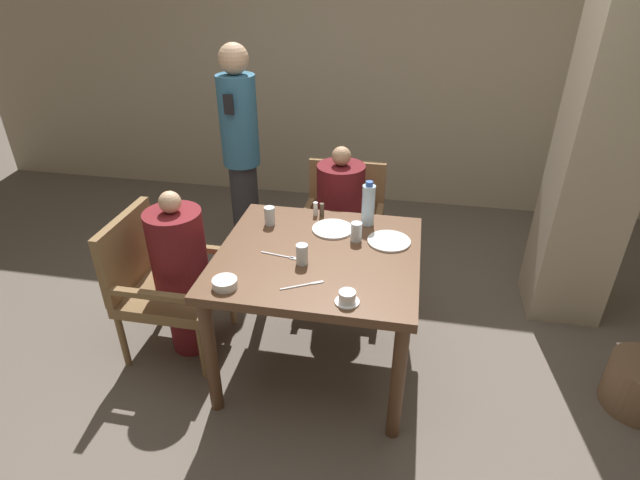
{
  "coord_description": "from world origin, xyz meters",
  "views": [
    {
      "loc": [
        0.44,
        -2.24,
        2.17
      ],
      "look_at": [
        0.0,
        0.05,
        0.83
      ],
      "focal_mm": 28.0,
      "sensor_mm": 36.0,
      "label": 1
    }
  ],
  "objects_px": {
    "water_bottle": "(368,205)",
    "glass_tall_mid": "(356,232)",
    "teacup_with_saucer": "(347,298)",
    "chair_far_side": "(343,222)",
    "diner_in_far_chair": "(340,221)",
    "bowl_small": "(225,283)",
    "glass_tall_far": "(302,254)",
    "chair_left_side": "(161,279)",
    "plate_main_left": "(389,241)",
    "glass_tall_near": "(270,216)",
    "plate_main_right": "(333,229)",
    "standing_host": "(241,150)",
    "diner_in_left_chair": "(182,273)"
  },
  "relations": [
    {
      "from": "diner_in_left_chair",
      "to": "teacup_with_saucer",
      "type": "distance_m",
      "value": 1.14
    },
    {
      "from": "chair_left_side",
      "to": "diner_in_far_chair",
      "type": "relative_size",
      "value": 0.8
    },
    {
      "from": "water_bottle",
      "to": "glass_tall_mid",
      "type": "height_order",
      "value": "water_bottle"
    },
    {
      "from": "teacup_with_saucer",
      "to": "glass_tall_mid",
      "type": "distance_m",
      "value": 0.58
    },
    {
      "from": "bowl_small",
      "to": "plate_main_right",
      "type": "bearing_deg",
      "value": 57.99
    },
    {
      "from": "plate_main_left",
      "to": "glass_tall_near",
      "type": "relative_size",
      "value": 2.18
    },
    {
      "from": "glass_tall_far",
      "to": "chair_left_side",
      "type": "bearing_deg",
      "value": 172.45
    },
    {
      "from": "standing_host",
      "to": "diner_in_left_chair",
      "type": "bearing_deg",
      "value": -89.71
    },
    {
      "from": "plate_main_left",
      "to": "plate_main_right",
      "type": "distance_m",
      "value": 0.34
    },
    {
      "from": "bowl_small",
      "to": "chair_far_side",
      "type": "bearing_deg",
      "value": 74.07
    },
    {
      "from": "chair_far_side",
      "to": "standing_host",
      "type": "relative_size",
      "value": 0.53
    },
    {
      "from": "chair_far_side",
      "to": "water_bottle",
      "type": "relative_size",
      "value": 3.25
    },
    {
      "from": "chair_left_side",
      "to": "water_bottle",
      "type": "height_order",
      "value": "water_bottle"
    },
    {
      "from": "plate_main_left",
      "to": "glass_tall_near",
      "type": "xyz_separation_m",
      "value": [
        -0.71,
        0.08,
        0.05
      ]
    },
    {
      "from": "bowl_small",
      "to": "glass_tall_far",
      "type": "xyz_separation_m",
      "value": [
        0.32,
        0.28,
        0.03
      ]
    },
    {
      "from": "diner_in_far_chair",
      "to": "plate_main_left",
      "type": "bearing_deg",
      "value": -58.84
    },
    {
      "from": "diner_in_far_chair",
      "to": "teacup_with_saucer",
      "type": "relative_size",
      "value": 9.51
    },
    {
      "from": "diner_in_far_chair",
      "to": "glass_tall_near",
      "type": "relative_size",
      "value": 9.97
    },
    {
      "from": "chair_far_side",
      "to": "diner_in_far_chair",
      "type": "relative_size",
      "value": 0.8
    },
    {
      "from": "water_bottle",
      "to": "glass_tall_near",
      "type": "height_order",
      "value": "water_bottle"
    },
    {
      "from": "diner_in_left_chair",
      "to": "water_bottle",
      "type": "relative_size",
      "value": 3.93
    },
    {
      "from": "diner_in_far_chair",
      "to": "plate_main_right",
      "type": "xyz_separation_m",
      "value": [
        0.03,
        -0.52,
        0.22
      ]
    },
    {
      "from": "teacup_with_saucer",
      "to": "glass_tall_far",
      "type": "height_order",
      "value": "glass_tall_far"
    },
    {
      "from": "plate_main_left",
      "to": "diner_in_left_chair",
      "type": "bearing_deg",
      "value": -171.06
    },
    {
      "from": "standing_host",
      "to": "water_bottle",
      "type": "height_order",
      "value": "standing_host"
    },
    {
      "from": "chair_far_side",
      "to": "standing_host",
      "type": "xyz_separation_m",
      "value": [
        -0.82,
        0.25,
        0.4
      ]
    },
    {
      "from": "diner_in_far_chair",
      "to": "diner_in_left_chair",
      "type": "bearing_deg",
      "value": -136.01
    },
    {
      "from": "diner_in_far_chair",
      "to": "water_bottle",
      "type": "distance_m",
      "value": 0.58
    },
    {
      "from": "chair_left_side",
      "to": "diner_in_left_chair",
      "type": "distance_m",
      "value": 0.16
    },
    {
      "from": "diner_in_far_chair",
      "to": "plate_main_left",
      "type": "distance_m",
      "value": 0.74
    },
    {
      "from": "bowl_small",
      "to": "glass_tall_near",
      "type": "height_order",
      "value": "glass_tall_near"
    },
    {
      "from": "bowl_small",
      "to": "glass_tall_far",
      "type": "distance_m",
      "value": 0.42
    },
    {
      "from": "teacup_with_saucer",
      "to": "glass_tall_near",
      "type": "height_order",
      "value": "glass_tall_near"
    },
    {
      "from": "teacup_with_saucer",
      "to": "glass_tall_near",
      "type": "bearing_deg",
      "value": 129.59
    },
    {
      "from": "plate_main_left",
      "to": "bowl_small",
      "type": "distance_m",
      "value": 0.94
    },
    {
      "from": "plate_main_right",
      "to": "diner_in_far_chair",
      "type": "bearing_deg",
      "value": 93.73
    },
    {
      "from": "diner_in_left_chair",
      "to": "diner_in_far_chair",
      "type": "relative_size",
      "value": 0.97
    },
    {
      "from": "bowl_small",
      "to": "water_bottle",
      "type": "xyz_separation_m",
      "value": [
        0.6,
        0.77,
        0.1
      ]
    },
    {
      "from": "diner_in_far_chair",
      "to": "chair_left_side",
      "type": "bearing_deg",
      "value": -140.61
    },
    {
      "from": "glass_tall_mid",
      "to": "plate_main_left",
      "type": "bearing_deg",
      "value": 5.14
    },
    {
      "from": "chair_left_side",
      "to": "plate_main_right",
      "type": "height_order",
      "value": "chair_left_side"
    },
    {
      "from": "chair_far_side",
      "to": "glass_tall_far",
      "type": "relative_size",
      "value": 8.01
    },
    {
      "from": "standing_host",
      "to": "teacup_with_saucer",
      "type": "bearing_deg",
      "value": -56.83
    },
    {
      "from": "standing_host",
      "to": "glass_tall_mid",
      "type": "height_order",
      "value": "standing_host"
    },
    {
      "from": "chair_far_side",
      "to": "teacup_with_saucer",
      "type": "relative_size",
      "value": 7.64
    },
    {
      "from": "plate_main_right",
      "to": "chair_far_side",
      "type": "bearing_deg",
      "value": 92.93
    },
    {
      "from": "teacup_with_saucer",
      "to": "chair_far_side",
      "type": "bearing_deg",
      "value": 99.09
    },
    {
      "from": "standing_host",
      "to": "chair_far_side",
      "type": "bearing_deg",
      "value": -16.77
    },
    {
      "from": "diner_in_left_chair",
      "to": "glass_tall_far",
      "type": "xyz_separation_m",
      "value": [
        0.75,
        -0.12,
        0.28
      ]
    },
    {
      "from": "diner_in_far_chair",
      "to": "glass_tall_near",
      "type": "height_order",
      "value": "diner_in_far_chair"
    }
  ]
}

